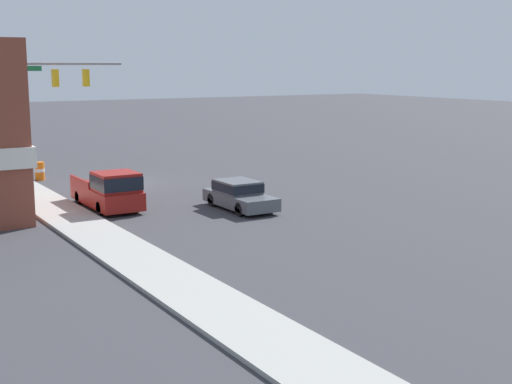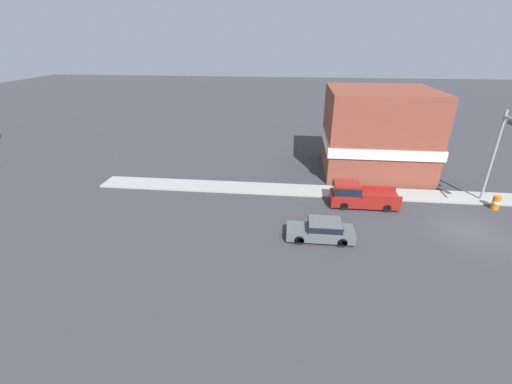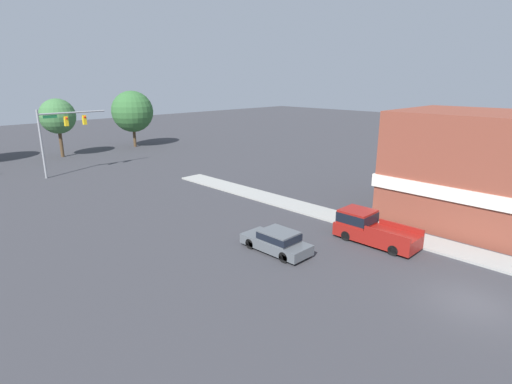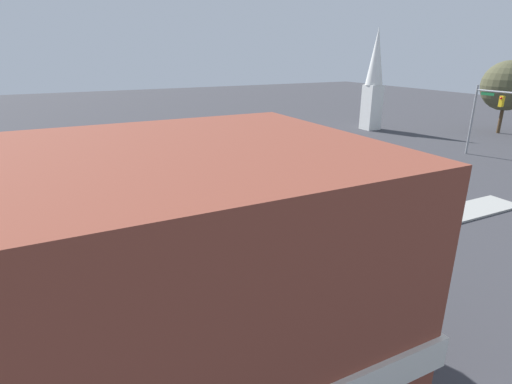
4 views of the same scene
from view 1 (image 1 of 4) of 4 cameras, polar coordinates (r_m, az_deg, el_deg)
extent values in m
plane|color=#38383D|center=(43.30, -10.73, 0.74)|extent=(200.00, 200.00, 0.00)
cube|color=#9E9E99|center=(41.68, -18.08, 0.15)|extent=(2.40, 60.00, 0.14)
cylinder|color=gray|center=(44.36, -18.97, 5.48)|extent=(0.22, 0.22, 7.52)
cylinder|color=gray|center=(45.10, -14.89, 9.91)|extent=(6.86, 0.18, 0.18)
cube|color=gold|center=(44.90, -15.76, 8.76)|extent=(0.36, 0.36, 1.05)
sphere|color=green|center=(45.09, -15.85, 9.16)|extent=(0.22, 0.22, 0.22)
cube|color=gold|center=(45.44, -13.45, 8.88)|extent=(0.36, 0.36, 1.05)
sphere|color=green|center=(45.63, -13.54, 9.27)|extent=(0.22, 0.22, 0.22)
cube|color=#196B38|center=(44.52, -17.66, 9.40)|extent=(1.40, 0.04, 0.30)
cylinder|color=black|center=(33.87, 1.10, -1.10)|extent=(0.22, 0.66, 0.66)
cylinder|color=black|center=(33.06, -1.28, -1.39)|extent=(0.22, 0.66, 0.66)
cylinder|color=black|center=(36.22, -1.25, -0.37)|extent=(0.22, 0.66, 0.66)
cylinder|color=black|center=(35.45, -3.52, -0.62)|extent=(0.22, 0.66, 0.66)
cube|color=#51565B|center=(34.61, -1.26, -0.60)|extent=(1.84, 4.49, 0.61)
cube|color=#51565B|center=(34.73, -1.49, 0.44)|extent=(1.69, 2.15, 0.60)
cube|color=black|center=(34.73, -1.49, 0.44)|extent=(1.71, 2.24, 0.42)
cylinder|color=black|center=(34.60, -9.56, -1.01)|extent=(0.22, 0.66, 0.66)
cylinder|color=black|center=(34.01, -12.35, -1.29)|extent=(0.22, 0.66, 0.66)
cylinder|color=black|center=(37.63, -11.41, -0.17)|extent=(0.22, 0.66, 0.66)
cylinder|color=black|center=(37.08, -13.99, -0.43)|extent=(0.22, 0.66, 0.66)
cube|color=maroon|center=(35.76, -11.87, -0.27)|extent=(2.00, 5.30, 0.85)
cube|color=maroon|center=(34.28, -11.12, 0.80)|extent=(1.90, 2.01, 0.91)
cube|color=black|center=(34.28, -11.12, 0.80)|extent=(1.92, 2.09, 0.64)
cube|color=maroon|center=(37.05, -11.13, 1.05)|extent=(0.12, 2.98, 0.35)
cube|color=maroon|center=(36.46, -13.90, 0.80)|extent=(0.12, 2.98, 0.35)
cylinder|color=orange|center=(45.38, -16.92, 1.61)|extent=(0.58, 0.58, 1.12)
cylinder|color=white|center=(45.38, -16.93, 1.68)|extent=(0.59, 0.59, 0.20)
camera|label=2|loc=(46.43, 23.23, 16.22)|focal=24.00mm
camera|label=3|loc=(56.06, 6.20, 13.44)|focal=28.00mm
camera|label=4|loc=(39.50, -42.56, 12.55)|focal=28.00mm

